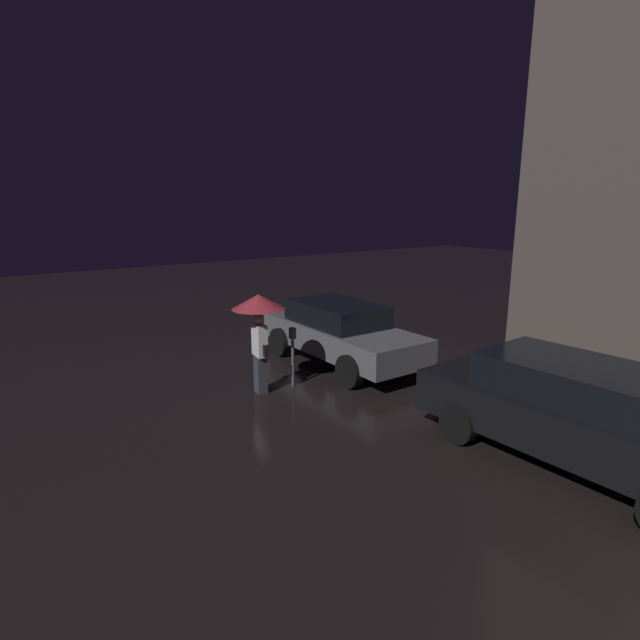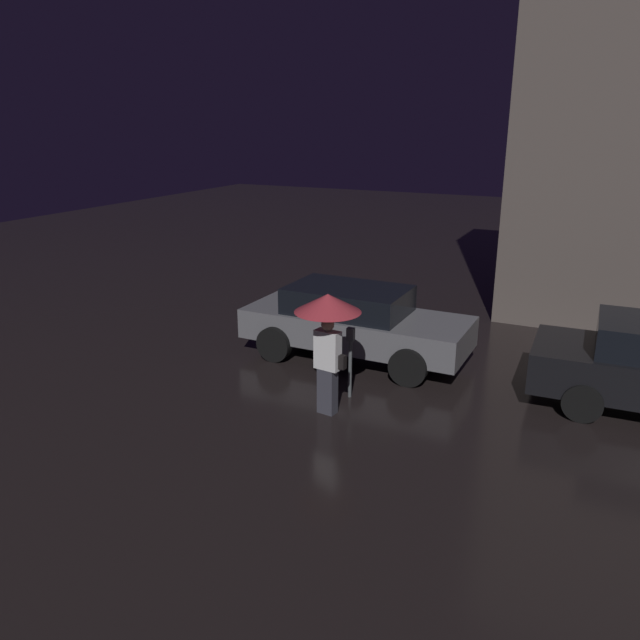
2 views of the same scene
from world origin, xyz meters
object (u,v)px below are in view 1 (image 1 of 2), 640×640
(parked_car_grey, at_px, (340,331))
(parking_meter, at_px, (293,350))
(parked_car_black, at_px, (579,413))
(pedestrian_with_umbrella, at_px, (259,315))

(parked_car_grey, xyz_separation_m, parking_meter, (0.66, -1.72, 0.01))
(parked_car_black, xyz_separation_m, parking_meter, (-4.97, -1.61, -0.01))
(parked_car_grey, xyz_separation_m, parked_car_black, (5.63, -0.11, 0.02))
(pedestrian_with_umbrella, xyz_separation_m, parking_meter, (0.09, 0.70, -0.81))
(parked_car_black, bearing_deg, parked_car_grey, 177.07)
(parked_car_grey, distance_m, parking_meter, 1.84)
(parked_car_grey, height_order, pedestrian_with_umbrella, pedestrian_with_umbrella)
(parked_car_grey, bearing_deg, parking_meter, -68.28)
(parked_car_black, distance_m, parking_meter, 5.22)
(parked_car_grey, distance_m, parked_car_black, 5.63)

